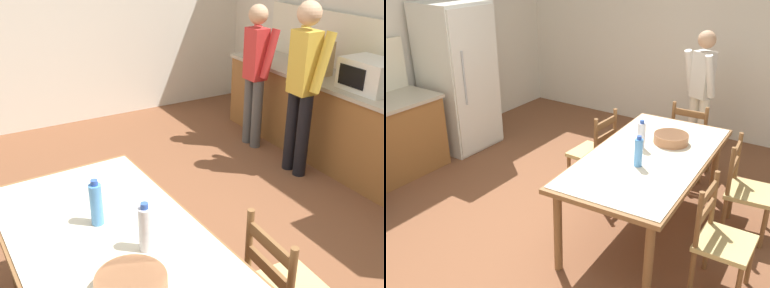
# 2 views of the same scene
# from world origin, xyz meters

# --- Properties ---
(ground_plane) EXTENTS (8.32, 8.32, 0.00)m
(ground_plane) POSITION_xyz_m (0.00, 0.00, 0.00)
(ground_plane) COLOR brown
(wall_right) EXTENTS (0.12, 5.20, 2.90)m
(wall_right) POSITION_xyz_m (3.26, 0.00, 1.45)
(wall_right) COLOR silver
(wall_right) RESTS_ON ground
(refrigerator) EXTENTS (0.76, 0.73, 1.86)m
(refrigerator) POSITION_xyz_m (1.05, 2.19, 0.93)
(refrigerator) COLOR silver
(refrigerator) RESTS_ON ground
(dining_table) EXTENTS (2.01, 1.08, 0.78)m
(dining_table) POSITION_xyz_m (0.59, -0.70, 0.71)
(dining_table) COLOR brown
(dining_table) RESTS_ON ground
(bottle_near_centre) EXTENTS (0.07, 0.07, 0.27)m
(bottle_near_centre) POSITION_xyz_m (0.34, -0.71, 0.91)
(bottle_near_centre) COLOR #4C8ED6
(bottle_near_centre) RESTS_ON dining_table
(bottle_off_centre) EXTENTS (0.07, 0.07, 0.27)m
(bottle_off_centre) POSITION_xyz_m (0.68, -0.57, 0.91)
(bottle_off_centre) COLOR silver
(bottle_off_centre) RESTS_ON dining_table
(serving_bowl) EXTENTS (0.32, 0.32, 0.09)m
(serving_bowl) POSITION_xyz_m (0.93, -0.75, 0.83)
(serving_bowl) COLOR #9E6642
(serving_bowl) RESTS_ON dining_table
(chair_side_near_left) EXTENTS (0.43, 0.41, 0.91)m
(chair_side_near_left) POSITION_xyz_m (0.19, -1.50, 0.44)
(chair_side_near_left) COLOR brown
(chair_side_near_left) RESTS_ON ground
(chair_side_far_right) EXTENTS (0.44, 0.42, 0.91)m
(chair_side_far_right) POSITION_xyz_m (0.98, 0.11, 0.44)
(chair_side_far_right) COLOR brown
(chair_side_far_right) RESTS_ON ground
(chair_head_end) EXTENTS (0.42, 0.43, 0.91)m
(chair_head_end) POSITION_xyz_m (1.85, -0.63, 0.44)
(chair_head_end) COLOR brown
(chair_head_end) RESTS_ON ground
(chair_side_near_right) EXTENTS (0.46, 0.44, 0.91)m
(chair_side_near_right) POSITION_xyz_m (1.06, -1.45, 0.44)
(chair_side_near_right) COLOR brown
(chair_side_near_right) RESTS_ON ground
(person_by_table) EXTENTS (0.35, 0.45, 1.58)m
(person_by_table) POSITION_xyz_m (2.41, -0.50, 0.89)
(person_by_table) COLOR silver
(person_by_table) RESTS_ON ground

